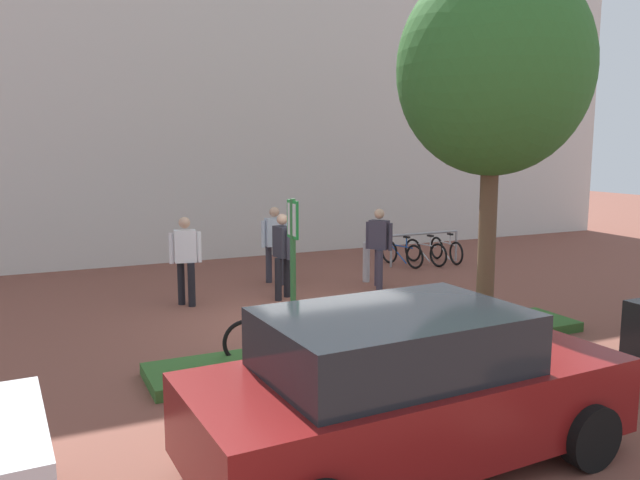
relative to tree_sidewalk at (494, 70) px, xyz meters
The scene contains 13 objects.
ground_plane 5.08m from the tree_sidewalk, 141.08° to the left, with size 60.00×60.00×0.00m, color brown.
building_facade 9.48m from the tree_sidewalk, 103.54° to the left, with size 28.00×1.20×10.00m, color silver.
planter_strip 4.54m from the tree_sidewalk, behind, with size 7.00×1.10×0.16m, color #336028.
tree_sidewalk is the anchor object (origin of this frame).
parking_sign_post 4.29m from the tree_sidewalk, behind, with size 0.08×0.36×2.35m.
bike_at_sign 5.18m from the tree_sidewalk, behind, with size 1.66×0.49×0.86m.
bike_rack_cluster 7.32m from the tree_sidewalk, 64.45° to the left, with size 2.11×1.59×0.83m.
bollard_steel 5.76m from the tree_sidewalk, 86.76° to the left, with size 0.16×0.16×0.90m, color #ADADB2.
person_casual_tan 6.22m from the tree_sidewalk, 108.49° to the left, with size 0.61×0.48×1.72m.
person_shirt_white 6.44m from the tree_sidewalk, 134.82° to the left, with size 0.60×0.37×1.72m.
person_suited_dark 5.30m from the tree_sidewalk, 119.24° to the left, with size 0.41×0.61×1.72m.
person_suited_navy 4.93m from the tree_sidewalk, 86.93° to the left, with size 0.43×0.50×1.72m.
car_maroon_wagon 5.75m from the tree_sidewalk, 138.80° to the right, with size 4.37×2.17×1.54m.
Camera 1 is at (-4.44, -9.72, 3.07)m, focal length 35.63 mm.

